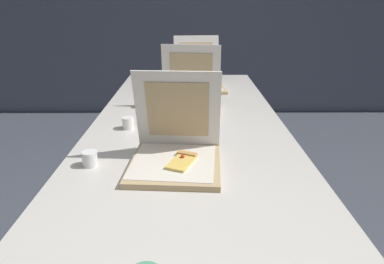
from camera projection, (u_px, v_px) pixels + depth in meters
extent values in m
cube|color=slate|center=(189.00, 2.00, 3.81)|extent=(10.00, 0.10, 2.60)
cube|color=beige|center=(188.00, 132.00, 1.63)|extent=(0.97, 2.48, 0.03)
cylinder|color=gray|center=(140.00, 122.00, 2.85)|extent=(0.04, 0.04, 0.72)
cylinder|color=gray|center=(237.00, 121.00, 2.86)|extent=(0.04, 0.04, 0.72)
cube|color=tan|center=(175.00, 165.00, 1.25)|extent=(0.36, 0.36, 0.02)
cube|color=silver|center=(173.00, 161.00, 1.26)|extent=(0.33, 0.33, 0.00)
cube|color=silver|center=(178.00, 110.00, 1.31)|extent=(0.34, 0.11, 0.33)
cube|color=tan|center=(178.00, 110.00, 1.30)|extent=(0.24, 0.07, 0.24)
cube|color=#EAC156|center=(181.00, 162.00, 1.23)|extent=(0.12, 0.15, 0.01)
cube|color=tan|center=(188.00, 154.00, 1.29)|extent=(0.08, 0.05, 0.02)
sphere|color=red|center=(183.00, 157.00, 1.26)|extent=(0.02, 0.02, 0.02)
cube|color=tan|center=(187.00, 112.00, 1.83)|extent=(0.38, 0.38, 0.02)
cube|color=silver|center=(187.00, 110.00, 1.82)|extent=(0.33, 0.33, 0.00)
cube|color=silver|center=(191.00, 74.00, 1.91)|extent=(0.34, 0.07, 0.33)
cube|color=tan|center=(191.00, 74.00, 1.90)|extent=(0.24, 0.05, 0.24)
cube|color=tan|center=(200.00, 88.00, 2.33)|extent=(0.36, 0.36, 0.02)
cube|color=silver|center=(199.00, 86.00, 2.33)|extent=(0.33, 0.33, 0.00)
cube|color=silver|center=(197.00, 58.00, 2.48)|extent=(0.34, 0.15, 0.32)
cube|color=tan|center=(197.00, 59.00, 2.48)|extent=(0.25, 0.11, 0.23)
cylinder|color=white|center=(199.00, 83.00, 2.28)|extent=(0.03, 0.03, 0.00)
cylinder|color=white|center=(201.00, 85.00, 2.29)|extent=(0.01, 0.00, 0.03)
cylinder|color=white|center=(199.00, 85.00, 2.30)|extent=(0.01, 0.00, 0.03)
cylinder|color=white|center=(199.00, 86.00, 2.28)|extent=(0.01, 0.00, 0.03)
cylinder|color=white|center=(143.00, 102.00, 1.95)|extent=(0.06, 0.06, 0.06)
cylinder|color=white|center=(90.00, 159.00, 1.26)|extent=(0.06, 0.06, 0.06)
cylinder|color=white|center=(128.00, 123.00, 1.62)|extent=(0.06, 0.06, 0.06)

